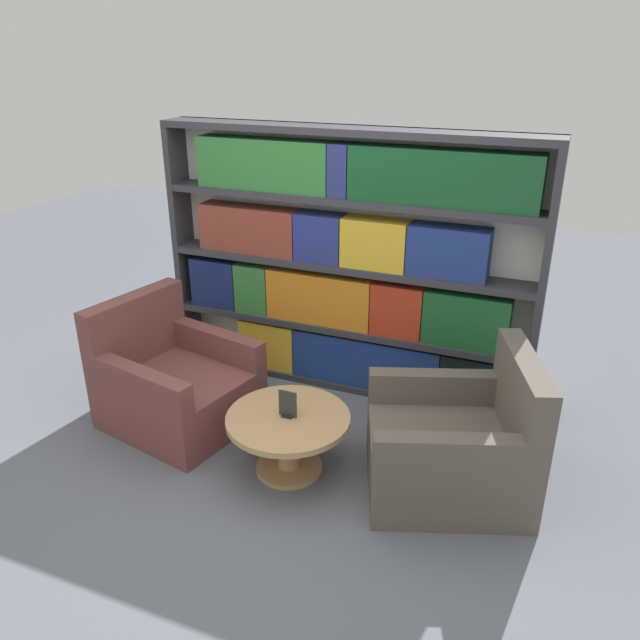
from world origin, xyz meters
The scene contains 6 objects.
ground_plane centered at (0.00, 0.00, 0.00)m, with size 14.00×14.00×0.00m, color slate.
bookshelf centered at (0.03, 1.51, 0.98)m, with size 2.86×0.30×2.00m.
armchair_left centered at (-0.94, 0.53, 0.29)m, with size 1.09×1.01×0.89m.
armchair_right centered at (1.08, 0.53, 0.29)m, with size 1.17×1.11×0.89m.
coffee_table centered at (0.07, 0.30, 0.29)m, with size 0.78×0.78×0.40m.
table_sign centered at (0.07, 0.30, 0.48)m, with size 0.12×0.06×0.18m.
Camera 1 is at (1.50, -2.67, 2.51)m, focal length 35.00 mm.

